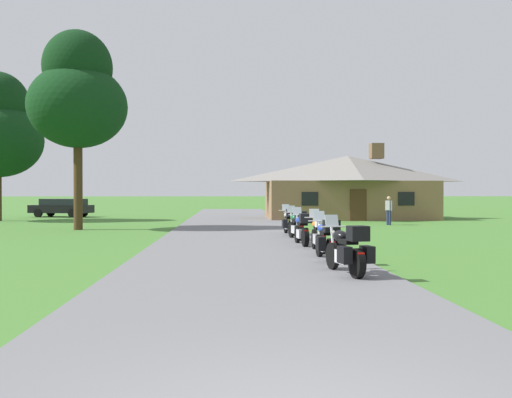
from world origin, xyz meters
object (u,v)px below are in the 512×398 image
object	(u,v)px
motorcycle_green_fifth_in_row	(297,225)
motorcycle_blue_second_in_row	(327,240)
tree_left_near	(78,95)
motorcycle_orange_third_in_row	(319,234)
motorcycle_silver_farthest_in_row	(289,222)
motorcycle_black_nearest_to_camera	(348,250)
bystander_gray_shirt_near_lodge	(389,209)
parked_black_suv_far_left	(62,207)
motorcycle_blue_fourth_in_row	(302,229)

from	to	relation	value
motorcycle_green_fifth_in_row	motorcycle_blue_second_in_row	bearing A→B (deg)	-97.38
motorcycle_blue_second_in_row	tree_left_near	size ratio (longest dim) A/B	0.21
motorcycle_orange_third_in_row	motorcycle_silver_farthest_in_row	xyz separation A→B (m)	(-0.14, 6.99, -0.01)
motorcycle_black_nearest_to_camera	motorcycle_blue_second_in_row	size ratio (longest dim) A/B	0.99
motorcycle_black_nearest_to_camera	tree_left_near	world-z (taller)	tree_left_near
bystander_gray_shirt_near_lodge	parked_black_suv_far_left	world-z (taller)	bystander_gray_shirt_near_lodge
motorcycle_blue_second_in_row	bystander_gray_shirt_near_lodge	distance (m)	18.38
motorcycle_blue_second_in_row	tree_left_near	bearing A→B (deg)	123.85
motorcycle_orange_third_in_row	motorcycle_silver_farthest_in_row	size ratio (longest dim) A/B	1.00
motorcycle_blue_fourth_in_row	tree_left_near	distance (m)	15.12
motorcycle_green_fifth_in_row	motorcycle_silver_farthest_in_row	size ratio (longest dim) A/B	1.00
motorcycle_green_fifth_in_row	motorcycle_black_nearest_to_camera	bearing A→B (deg)	-97.25
motorcycle_blue_fourth_in_row	parked_black_suv_far_left	xyz separation A→B (m)	(-15.30, 24.45, 0.16)
motorcycle_black_nearest_to_camera	parked_black_suv_far_left	size ratio (longest dim) A/B	0.42
motorcycle_blue_second_in_row	motorcycle_green_fifth_in_row	distance (m)	6.84
motorcycle_black_nearest_to_camera	motorcycle_blue_fourth_in_row	distance (m)	7.10
motorcycle_green_fifth_in_row	parked_black_suv_far_left	size ratio (longest dim) A/B	0.42
motorcycle_black_nearest_to_camera	motorcycle_silver_farthest_in_row	world-z (taller)	same
parked_black_suv_far_left	motorcycle_black_nearest_to_camera	bearing A→B (deg)	-139.37
motorcycle_green_fifth_in_row	tree_left_near	distance (m)	13.87
motorcycle_orange_third_in_row	parked_black_suv_far_left	size ratio (longest dim) A/B	0.42
bystander_gray_shirt_near_lodge	tree_left_near	bearing A→B (deg)	-105.86
motorcycle_blue_fourth_in_row	tree_left_near	size ratio (longest dim) A/B	0.21
motorcycle_blue_fourth_in_row	motorcycle_silver_farthest_in_row	xyz separation A→B (m)	(0.09, 4.78, -0.01)
motorcycle_blue_fourth_in_row	bystander_gray_shirt_near_lodge	distance (m)	14.33
motorcycle_orange_third_in_row	tree_left_near	bearing A→B (deg)	131.67
bystander_gray_shirt_near_lodge	tree_left_near	size ratio (longest dim) A/B	0.17
motorcycle_blue_second_in_row	motorcycle_green_fifth_in_row	size ratio (longest dim) A/B	1.00
motorcycle_orange_third_in_row	motorcycle_green_fifth_in_row	bearing A→B (deg)	91.39
motorcycle_blue_second_in_row	tree_left_near	distance (m)	18.29
motorcycle_orange_third_in_row	motorcycle_blue_fourth_in_row	world-z (taller)	same
motorcycle_orange_third_in_row	bystander_gray_shirt_near_lodge	size ratio (longest dim) A/B	1.25
parked_black_suv_far_left	motorcycle_blue_second_in_row	bearing A→B (deg)	-137.38
motorcycle_orange_third_in_row	tree_left_near	xyz separation A→B (m)	(-10.35, 11.59, 6.18)
motorcycle_orange_third_in_row	parked_black_suv_far_left	bearing A→B (deg)	120.12
motorcycle_blue_fourth_in_row	bystander_gray_shirt_near_lodge	bearing A→B (deg)	58.36
motorcycle_blue_fourth_in_row	motorcycle_silver_farthest_in_row	size ratio (longest dim) A/B	1.00
motorcycle_blue_fourth_in_row	motorcycle_black_nearest_to_camera	bearing A→B (deg)	-92.90
motorcycle_blue_fourth_in_row	bystander_gray_shirt_near_lodge	world-z (taller)	bystander_gray_shirt_near_lodge
motorcycle_black_nearest_to_camera	motorcycle_orange_third_in_row	distance (m)	4.89
motorcycle_black_nearest_to_camera	bystander_gray_shirt_near_lodge	distance (m)	20.84
bystander_gray_shirt_near_lodge	tree_left_near	world-z (taller)	tree_left_near
tree_left_near	parked_black_suv_far_left	xyz separation A→B (m)	(-5.17, 15.07, -6.02)
motorcycle_green_fifth_in_row	motorcycle_silver_farthest_in_row	bearing A→B (deg)	83.55
tree_left_near	motorcycle_blue_fourth_in_row	bearing A→B (deg)	-42.82
motorcycle_blue_second_in_row	motorcycle_orange_third_in_row	size ratio (longest dim) A/B	1.00
motorcycle_blue_fourth_in_row	tree_left_near	bearing A→B (deg)	133.67
motorcycle_orange_third_in_row	motorcycle_silver_farthest_in_row	world-z (taller)	same
motorcycle_blue_fourth_in_row	motorcycle_orange_third_in_row	bearing A→B (deg)	-87.61
motorcycle_silver_farthest_in_row	bystander_gray_shirt_near_lodge	world-z (taller)	bystander_gray_shirt_near_lodge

